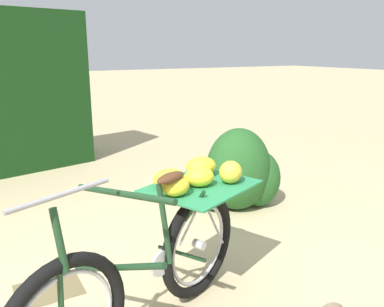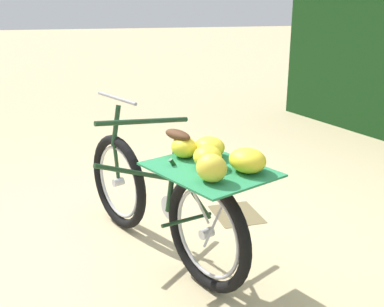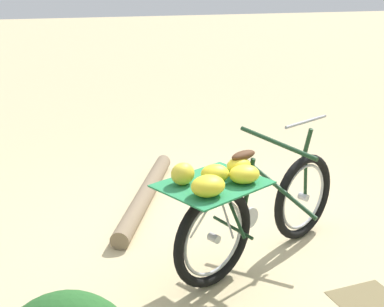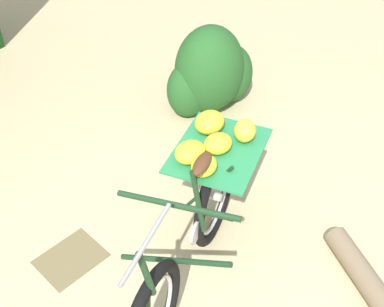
{
  "view_description": "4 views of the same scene",
  "coord_description": "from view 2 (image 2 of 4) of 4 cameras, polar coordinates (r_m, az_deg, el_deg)",
  "views": [
    {
      "loc": [
        0.77,
        1.78,
        1.64
      ],
      "look_at": [
        -0.49,
        -0.4,
        0.98
      ],
      "focal_mm": 37.32,
      "sensor_mm": 36.0,
      "label": 1
    },
    {
      "loc": [
        -2.83,
        0.46,
        1.67
      ],
      "look_at": [
        -0.62,
        -0.19,
        0.92
      ],
      "focal_mm": 43.19,
      "sensor_mm": 36.0,
      "label": 2
    },
    {
      "loc": [
        -1.74,
        -3.19,
        2.05
      ],
      "look_at": [
        -0.62,
        -0.22,
        0.97
      ],
      "focal_mm": 47.13,
      "sensor_mm": 36.0,
      "label": 3
    },
    {
      "loc": [
        1.34,
        1.23,
        2.83
      ],
      "look_at": [
        -0.39,
        -0.45,
        0.74
      ],
      "focal_mm": 45.71,
      "sensor_mm": 36.0,
      "label": 4
    }
  ],
  "objects": [
    {
      "name": "leaf_litter_patch",
      "position": [
        3.87,
        5.5,
        -7.45
      ],
      "size": [
        0.44,
        0.36,
        0.01
      ],
      "primitive_type": "cube",
      "color": "olive",
      "rests_on": "ground_plane"
    },
    {
      "name": "path_stone",
      "position": [
        4.62,
        5.12,
        -2.19
      ],
      "size": [
        0.22,
        0.19,
        0.14
      ],
      "primitive_type": "ellipsoid",
      "color": "gray",
      "rests_on": "ground_plane"
    },
    {
      "name": "bicycle",
      "position": [
        3.01,
        -2.84,
        -4.87
      ],
      "size": [
        1.76,
        0.99,
        1.03
      ],
      "rotation": [
        0.0,
        0.0,
        0.38
      ],
      "color": "black",
      "rests_on": "ground_plane"
    },
    {
      "name": "ground_plane",
      "position": [
        3.31,
        -6.25,
        -12.22
      ],
      "size": [
        60.0,
        60.0,
        0.0
      ],
      "primitive_type": "plane",
      "color": "#C6B284"
    }
  ]
}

